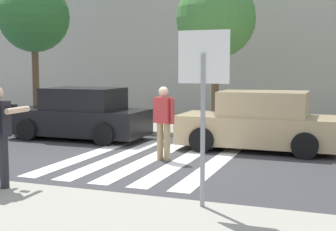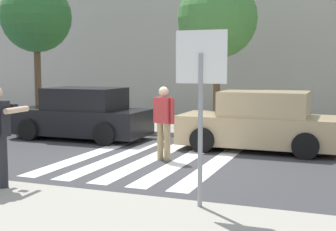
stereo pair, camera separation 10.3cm
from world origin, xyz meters
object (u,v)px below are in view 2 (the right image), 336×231
object	(u,v)px
stop_sign	(201,79)
street_tree_center	(217,19)
parked_car_black	(82,115)
pedestrian_crossing	(164,119)
street_tree_west	(36,18)
parked_car_tan	(260,123)

from	to	relation	value
stop_sign	street_tree_center	size ratio (longest dim) A/B	0.53
parked_car_black	street_tree_center	bearing A→B (deg)	36.82
pedestrian_crossing	street_tree_center	bearing A→B (deg)	90.05
stop_sign	pedestrian_crossing	distance (m)	4.26
parked_car_black	street_tree_west	world-z (taller)	street_tree_west
stop_sign	parked_car_black	xyz separation A→B (m)	(-5.48, 5.74, -1.29)
parked_car_black	parked_car_tan	xyz separation A→B (m)	(5.36, 0.00, 0.00)
pedestrian_crossing	parked_car_tan	world-z (taller)	pedestrian_crossing
street_tree_center	parked_car_black	bearing A→B (deg)	-143.18
stop_sign	street_tree_west	size ratio (longest dim) A/B	0.51
street_tree_west	street_tree_center	size ratio (longest dim) A/B	1.04
street_tree_west	street_tree_center	distance (m)	6.50
parked_car_tan	street_tree_center	world-z (taller)	street_tree_center
street_tree_west	parked_car_tan	bearing A→B (deg)	-12.92
street_tree_west	parked_car_black	bearing A→B (deg)	-32.67
pedestrian_crossing	parked_car_tan	size ratio (longest dim) A/B	0.42
parked_car_black	street_tree_center	world-z (taller)	street_tree_center
parked_car_black	parked_car_tan	distance (m)	5.36
parked_car_tan	street_tree_center	distance (m)	4.38
parked_car_tan	street_tree_center	xyz separation A→B (m)	(-1.88, 2.60, 2.98)
parked_car_tan	street_tree_west	world-z (taller)	street_tree_west
stop_sign	parked_car_black	size ratio (longest dim) A/B	0.63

